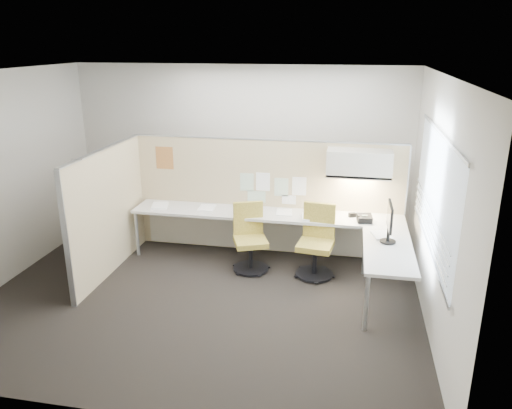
% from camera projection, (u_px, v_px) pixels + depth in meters
% --- Properties ---
extents(floor, '(5.50, 4.50, 0.01)m').
position_uv_depth(floor, '(204.00, 295.00, 6.51)').
color(floor, black).
rests_on(floor, ground).
extents(ceiling, '(5.50, 4.50, 0.01)m').
position_uv_depth(ceiling, '(196.00, 73.00, 5.62)').
color(ceiling, white).
rests_on(ceiling, wall_back).
extents(wall_back, '(5.50, 0.02, 2.80)m').
position_uv_depth(wall_back, '(240.00, 153.00, 8.16)').
color(wall_back, beige).
rests_on(wall_back, ground).
extents(wall_front, '(5.50, 0.02, 2.80)m').
position_uv_depth(wall_front, '(117.00, 272.00, 3.97)').
color(wall_front, beige).
rests_on(wall_front, ground).
extents(wall_right, '(0.02, 4.50, 2.80)m').
position_uv_depth(wall_right, '(436.00, 205.00, 5.57)').
color(wall_right, beige).
rests_on(wall_right, ground).
extents(window_pane, '(0.01, 2.80, 1.30)m').
position_uv_depth(window_pane, '(435.00, 192.00, 5.53)').
color(window_pane, '#909EA7').
rests_on(window_pane, wall_right).
extents(partition_back, '(4.10, 0.06, 1.75)m').
position_uv_depth(partition_back, '(267.00, 197.00, 7.62)').
color(partition_back, tan).
rests_on(partition_back, floor).
extents(partition_left, '(0.06, 2.20, 1.75)m').
position_uv_depth(partition_left, '(109.00, 212.00, 6.97)').
color(partition_left, tan).
rests_on(partition_left, floor).
extents(desk, '(4.00, 2.07, 0.73)m').
position_uv_depth(desk, '(287.00, 226.00, 7.20)').
color(desk, beige).
rests_on(desk, floor).
extents(overhead_bin, '(0.90, 0.36, 0.38)m').
position_uv_depth(overhead_bin, '(359.00, 163.00, 6.98)').
color(overhead_bin, beige).
rests_on(overhead_bin, partition_back).
extents(task_light_strip, '(0.60, 0.06, 0.02)m').
position_uv_depth(task_light_strip, '(358.00, 178.00, 7.05)').
color(task_light_strip, '#FFEABF').
rests_on(task_light_strip, overhead_bin).
extents(pinned_papers, '(1.01, 0.00, 0.47)m').
position_uv_depth(pinned_papers, '(271.00, 188.00, 7.53)').
color(pinned_papers, '#8CBF8C').
rests_on(pinned_papers, partition_back).
extents(poster, '(0.28, 0.00, 0.35)m').
position_uv_depth(poster, '(165.00, 158.00, 7.71)').
color(poster, orange).
rests_on(poster, partition_back).
extents(chair_left, '(0.58, 0.59, 0.95)m').
position_uv_depth(chair_left, '(250.00, 240.00, 7.11)').
color(chair_left, black).
rests_on(chair_left, floor).
extents(chair_right, '(0.53, 0.54, 1.00)m').
position_uv_depth(chair_right, '(316.00, 243.00, 6.94)').
color(chair_right, black).
rests_on(chair_right, floor).
extents(monitor, '(0.20, 0.48, 0.50)m').
position_uv_depth(monitor, '(390.00, 221.00, 6.19)').
color(monitor, black).
rests_on(monitor, desk).
extents(phone, '(0.23, 0.22, 0.12)m').
position_uv_depth(phone, '(364.00, 218.00, 6.97)').
color(phone, black).
rests_on(phone, desk).
extents(stapler, '(0.14, 0.09, 0.05)m').
position_uv_depth(stapler, '(321.00, 213.00, 7.26)').
color(stapler, black).
rests_on(stapler, desk).
extents(tape_dispenser, '(0.12, 0.10, 0.06)m').
position_uv_depth(tape_dispenser, '(352.00, 215.00, 7.18)').
color(tape_dispenser, black).
rests_on(tape_dispenser, desk).
extents(coat_hook, '(0.18, 0.48, 1.43)m').
position_uv_depth(coat_hook, '(74.00, 188.00, 6.19)').
color(coat_hook, silver).
rests_on(coat_hook, partition_left).
extents(paper_stack_0, '(0.29, 0.35, 0.03)m').
position_uv_depth(paper_stack_0, '(160.00, 206.00, 7.61)').
color(paper_stack_0, white).
rests_on(paper_stack_0, desk).
extents(paper_stack_1, '(0.25, 0.31, 0.02)m').
position_uv_depth(paper_stack_1, '(207.00, 208.00, 7.55)').
color(paper_stack_1, white).
rests_on(paper_stack_1, desk).
extents(paper_stack_2, '(0.24, 0.31, 0.04)m').
position_uv_depth(paper_stack_2, '(248.00, 213.00, 7.30)').
color(paper_stack_2, white).
rests_on(paper_stack_2, desk).
extents(paper_stack_3, '(0.26, 0.33, 0.01)m').
position_uv_depth(paper_stack_3, '(284.00, 212.00, 7.35)').
color(paper_stack_3, white).
rests_on(paper_stack_3, desk).
extents(paper_stack_4, '(0.27, 0.33, 0.03)m').
position_uv_depth(paper_stack_4, '(310.00, 217.00, 7.13)').
color(paper_stack_4, white).
rests_on(paper_stack_4, desk).
extents(paper_stack_5, '(0.30, 0.35, 0.02)m').
position_uv_depth(paper_stack_5, '(382.00, 235.00, 6.50)').
color(paper_stack_5, white).
rests_on(paper_stack_5, desk).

